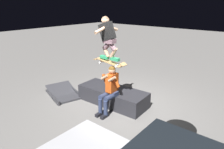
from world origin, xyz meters
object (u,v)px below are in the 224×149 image
object	(u,v)px
person_sitting_on_ledge	(110,88)
kicker_ramp	(63,93)
skater_airborne	(108,36)
skateboard	(110,62)
ledge_box_main	(113,96)

from	to	relation	value
person_sitting_on_ledge	kicker_ramp	distance (m)	2.01
person_sitting_on_ledge	skater_airborne	distance (m)	1.36
skateboard	kicker_ramp	size ratio (longest dim) A/B	0.72
ledge_box_main	skater_airborne	size ratio (longest dim) A/B	1.87
skateboard	ledge_box_main	bearing A→B (deg)	-67.03
ledge_box_main	person_sitting_on_ledge	bearing A→B (deg)	120.56
person_sitting_on_ledge	kicker_ramp	xyz separation A→B (m)	(1.88, 0.16, -0.67)
person_sitting_on_ledge	kicker_ramp	world-z (taller)	person_sitting_on_ledge
skateboard	skater_airborne	size ratio (longest dim) A/B	0.91
ledge_box_main	person_sitting_on_ledge	world-z (taller)	person_sitting_on_ledge
skateboard	skater_airborne	world-z (taller)	skater_airborne
skateboard	kicker_ramp	bearing A→B (deg)	11.05
person_sitting_on_ledge	kicker_ramp	bearing A→B (deg)	4.75
skater_airborne	ledge_box_main	bearing A→B (deg)	-78.11
skateboard	kicker_ramp	xyz separation A→B (m)	(1.73, 0.34, -1.31)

